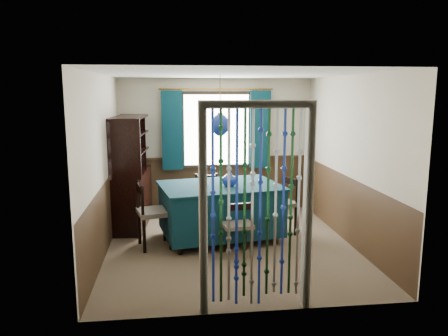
{
  "coord_description": "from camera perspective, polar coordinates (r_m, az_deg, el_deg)",
  "views": [
    {
      "loc": [
        -0.84,
        -6.15,
        2.27
      ],
      "look_at": [
        -0.06,
        0.3,
        1.12
      ],
      "focal_mm": 35.0,
      "sensor_mm": 36.0,
      "label": 1
    }
  ],
  "objects": [
    {
      "name": "wall_right",
      "position": [
        6.77,
        16.13,
        0.99
      ],
      "size": [
        0.0,
        4.0,
        4.0
      ],
      "primitive_type": "plane",
      "rotation": [
        1.57,
        0.0,
        -1.57
      ],
      "color": "beige",
      "rests_on": "ground"
    },
    {
      "name": "ceiling",
      "position": [
        6.21,
        0.88,
        12.18
      ],
      "size": [
        4.0,
        4.0,
        0.0
      ],
      "primitive_type": "plane",
      "rotation": [
        3.14,
        0.0,
        0.0
      ],
      "color": "silver",
      "rests_on": "ground"
    },
    {
      "name": "wainscot_right",
      "position": [
        6.91,
        15.72,
        -5.16
      ],
      "size": [
        0.0,
        4.0,
        4.0
      ],
      "primitive_type": "plane",
      "rotation": [
        1.57,
        0.0,
        -1.57
      ],
      "color": "#3B2716",
      "rests_on": "ground"
    },
    {
      "name": "wainscot_front",
      "position": [
        4.6,
        4.24,
        -12.59
      ],
      "size": [
        3.6,
        0.0,
        3.6
      ],
      "primitive_type": "plane",
      "rotation": [
        -1.57,
        0.0,
        0.0
      ],
      "color": "#3B2716",
      "rests_on": "ground"
    },
    {
      "name": "chair_near",
      "position": [
        6.08,
        1.82,
        -7.53
      ],
      "size": [
        0.44,
        0.42,
        0.81
      ],
      "rotation": [
        0.0,
        0.0,
        0.11
      ],
      "color": "black",
      "rests_on": "floor"
    },
    {
      "name": "window",
      "position": [
        8.17,
        -1.0,
        5.0
      ],
      "size": [
        1.32,
        0.12,
        1.42
      ],
      "primitive_type": "cube",
      "color": "black",
      "rests_on": "wall_back"
    },
    {
      "name": "vase_sideboard",
      "position": [
        7.86,
        -11.46,
        0.7
      ],
      "size": [
        0.23,
        0.23,
        0.18
      ],
      "primitive_type": "imported",
      "rotation": [
        0.0,
        0.0,
        0.34
      ],
      "color": "beige",
      "rests_on": "sideboard"
    },
    {
      "name": "chair_right",
      "position": [
        7.06,
        7.5,
        -4.61
      ],
      "size": [
        0.57,
        0.58,
        0.93
      ],
      "rotation": [
        0.0,
        0.0,
        1.92
      ],
      "color": "black",
      "rests_on": "floor"
    },
    {
      "name": "wainscot_left",
      "position": [
        6.47,
        -15.14,
        -6.19
      ],
      "size": [
        0.0,
        4.0,
        4.0
      ],
      "primitive_type": "plane",
      "rotation": [
        1.57,
        0.0,
        1.57
      ],
      "color": "#3B2716",
      "rests_on": "ground"
    },
    {
      "name": "chair_left",
      "position": [
        6.47,
        -9.37,
        -5.8
      ],
      "size": [
        0.56,
        0.58,
        0.98
      ],
      "rotation": [
        0.0,
        0.0,
        -1.33
      ],
      "color": "black",
      "rests_on": "floor"
    },
    {
      "name": "dining_table",
      "position": [
        6.73,
        -0.49,
        -5.28
      ],
      "size": [
        1.97,
        1.53,
        0.86
      ],
      "rotation": [
        0.0,
        0.0,
        0.18
      ],
      "color": "#0B2D39",
      "rests_on": "floor"
    },
    {
      "name": "wainscot_back",
      "position": [
        8.36,
        -1.0,
        -2.16
      ],
      "size": [
        3.6,
        0.0,
        3.6
      ],
      "primitive_type": "plane",
      "rotation": [
        1.57,
        0.0,
        0.0
      ],
      "color": "#3B2716",
      "rests_on": "ground"
    },
    {
      "name": "pendant_lamp",
      "position": [
        6.51,
        -0.5,
        5.67
      ],
      "size": [
        0.27,
        0.27,
        0.9
      ],
      "color": "olive",
      "rests_on": "ceiling"
    },
    {
      "name": "wall_back",
      "position": [
        8.25,
        -1.03,
        2.95
      ],
      "size": [
        3.6,
        0.0,
        3.6
      ],
      "primitive_type": "plane",
      "rotation": [
        1.57,
        0.0,
        0.0
      ],
      "color": "beige",
      "rests_on": "ground"
    },
    {
      "name": "wall_front",
      "position": [
        4.35,
        4.41,
        -3.51
      ],
      "size": [
        3.6,
        0.0,
        3.6
      ],
      "primitive_type": "plane",
      "rotation": [
        -1.57,
        0.0,
        0.0
      ],
      "color": "beige",
      "rests_on": "ground"
    },
    {
      "name": "wall_left",
      "position": [
        6.3,
        -15.59,
        0.38
      ],
      "size": [
        0.0,
        4.0,
        4.0
      ],
      "primitive_type": "plane",
      "rotation": [
        1.57,
        0.0,
        1.57
      ],
      "color": "beige",
      "rests_on": "ground"
    },
    {
      "name": "floor",
      "position": [
        6.61,
        0.82,
        -10.04
      ],
      "size": [
        4.0,
        4.0,
        0.0
      ],
      "primitive_type": "plane",
      "color": "brown",
      "rests_on": "ground"
    },
    {
      "name": "bowl_shelf",
      "position": [
        7.17,
        -11.93,
        2.0
      ],
      "size": [
        0.24,
        0.24,
        0.05
      ],
      "primitive_type": "imported",
      "rotation": [
        0.0,
        0.0,
        0.35
      ],
      "color": "beige",
      "rests_on": "sideboard"
    },
    {
      "name": "doorway",
      "position": [
        4.46,
        4.22,
        -5.83
      ],
      "size": [
        1.16,
        0.12,
        2.18
      ],
      "primitive_type": null,
      "color": "silver",
      "rests_on": "ground"
    },
    {
      "name": "vase_table",
      "position": [
        6.53,
        0.69,
        -1.44
      ],
      "size": [
        0.21,
        0.21,
        0.22
      ],
      "primitive_type": "imported",
      "rotation": [
        0.0,
        0.0,
        -0.02
      ],
      "color": "navy",
      "rests_on": "dining_table"
    },
    {
      "name": "chair_far",
      "position": [
        7.46,
        -2.2,
        -3.98
      ],
      "size": [
        0.43,
        0.41,
        0.87
      ],
      "rotation": [
        0.0,
        0.0,
        3.15
      ],
      "color": "black",
      "rests_on": "floor"
    },
    {
      "name": "sideboard",
      "position": [
        7.56,
        -12.04,
        -2.66
      ],
      "size": [
        0.6,
        1.45,
        1.86
      ],
      "rotation": [
        0.0,
        0.0,
        -0.08
      ],
      "color": "black",
      "rests_on": "floor"
    }
  ]
}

